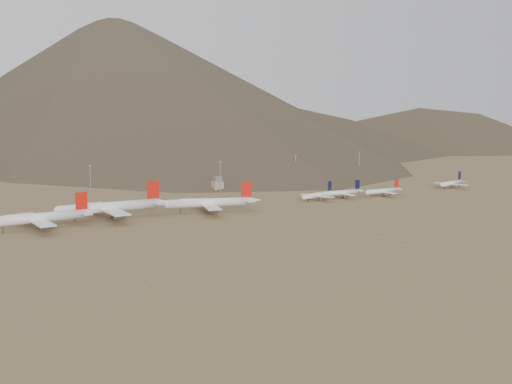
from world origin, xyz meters
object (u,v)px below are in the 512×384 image
narrowbody_b (343,193)px  control_tower (217,185)px  widebody_west (39,218)px  widebody_centre (110,207)px  narrowbody_a (318,195)px  widebody_east (210,202)px

narrowbody_b → control_tower: size_ratio=3.25×
widebody_west → control_tower: 186.54m
narrowbody_b → widebody_west: bearing=-178.1°
widebody_centre → narrowbody_a: bearing=-0.7°
widebody_west → widebody_centre: (45.21, 12.88, 0.89)m
widebody_west → narrowbody_b: bearing=0.0°
widebody_west → control_tower: bearing=27.5°
narrowbody_b → widebody_centre: bearing=178.7°
widebody_centre → control_tower: widebody_centre is taller
control_tower → widebody_east: bearing=-118.8°
widebody_west → control_tower: widebody_west is taller
widebody_west → control_tower: (159.45, 96.80, -1.40)m
widebody_west → narrowbody_a: size_ratio=1.73×
widebody_west → widebody_centre: widebody_centre is taller
control_tower → widebody_west: bearing=-148.7°
widebody_centre → narrowbody_a: size_ratio=1.96×
widebody_west → widebody_centre: size_ratio=0.88×
narrowbody_a → narrowbody_b: bearing=-15.8°
widebody_centre → narrowbody_b: size_ratio=1.90×
widebody_east → control_tower: size_ratio=5.33×
widebody_west → widebody_east: widebody_west is taller
narrowbody_a → narrowbody_b: size_ratio=0.97×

